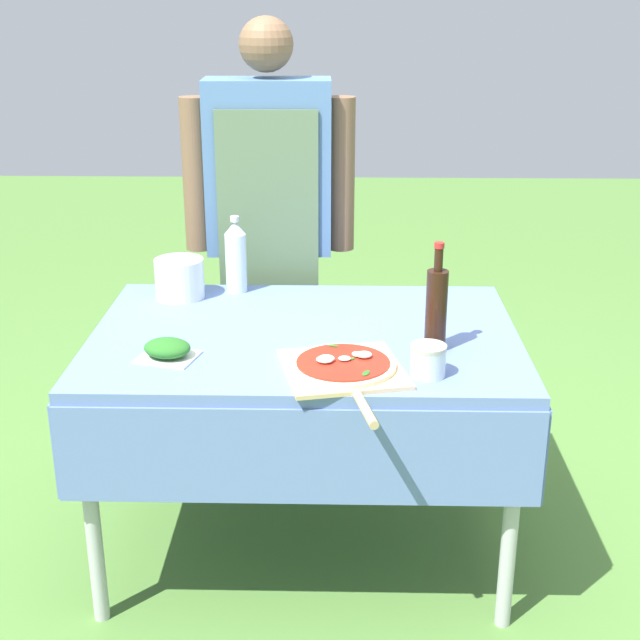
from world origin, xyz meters
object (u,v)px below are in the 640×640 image
Objects in this scene: pizza_on_peel at (344,368)px; herb_container at (167,349)px; mixing_tub at (180,278)px; prep_table at (305,357)px; water_bottle at (236,256)px; sauce_jar at (428,362)px; person_cook at (269,211)px; oil_bottle at (436,308)px.

herb_container is at bearing 157.26° from pizza_on_peel.
herb_container is 1.13× the size of mixing_tub.
mixing_tub reaches higher than prep_table.
water_bottle reaches higher than sauce_jar.
pizza_on_peel is (0.27, -0.95, -0.20)m from person_cook.
pizza_on_peel is 5.33× the size of sauce_jar.
oil_bottle is (0.38, -0.13, 0.21)m from prep_table.
sauce_jar is (0.50, -0.96, -0.18)m from person_cook.
oil_bottle reaches higher than sauce_jar.
prep_table is 0.79× the size of person_cook.
person_cook is at bearing 93.28° from pizza_on_peel.
herb_container is (-0.23, -0.86, -0.19)m from person_cook.
pizza_on_peel is at bearing -68.43° from prep_table.
oil_bottle is 0.77m from herb_container.
mixing_tub is 1.00m from sauce_jar.
water_bottle reaches higher than pizza_on_peel.
person_cook is 1.00m from pizza_on_peel.
water_bottle is 1.60× the size of mixing_tub.
person_cook is 0.91m from herb_container.
herb_container is at bearing 171.94° from sauce_jar.
mixing_tub is (-0.05, 0.52, 0.04)m from herb_container.
mixing_tub is at bearing -159.79° from water_bottle.
pizza_on_peel is (0.12, -0.30, 0.10)m from prep_table.
herb_container is (-0.38, -0.21, 0.11)m from prep_table.
prep_table is 2.50× the size of pizza_on_peel.
herb_container is at bearing -173.99° from oil_bottle.
water_bottle is at bearing 20.21° from mixing_tub.
person_cook is at bearing 70.09° from water_bottle.
water_bottle is 2.69× the size of sauce_jar.
person_cook reaches higher than mixing_tub.
oil_bottle reaches higher than water_bottle.
oil_bottle is at bearing 20.00° from pizza_on_peel.
water_bottle is (-0.63, 0.51, -0.00)m from oil_bottle.
prep_table is 4.07× the size of oil_bottle.
prep_table is 0.56m from mixing_tub.
pizza_on_peel reaches higher than prep_table.
pizza_on_peel is at bearing -61.74° from water_bottle.
oil_bottle is at bearing -39.19° from water_bottle.
person_cook is 5.13× the size of oil_bottle.
person_cook is 1.10m from sauce_jar.
sauce_jar is (0.59, -0.69, -0.09)m from water_bottle.
herb_container is 0.53m from mixing_tub.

